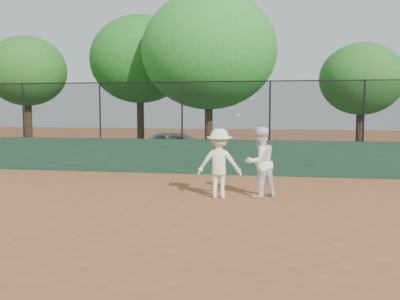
% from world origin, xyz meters
% --- Properties ---
extents(ground, '(80.00, 80.00, 0.00)m').
position_xyz_m(ground, '(0.00, 0.00, 0.00)').
color(ground, '#995731').
rests_on(ground, ground).
extents(back_wall, '(26.00, 0.20, 1.20)m').
position_xyz_m(back_wall, '(0.00, 6.00, 0.60)').
color(back_wall, '#1B3C28').
rests_on(back_wall, ground).
extents(grass_strip, '(36.00, 12.00, 0.01)m').
position_xyz_m(grass_strip, '(0.00, 12.00, 0.00)').
color(grass_strip, '#254917').
rests_on(grass_strip, ground).
extents(parked_car, '(4.03, 1.77, 1.35)m').
position_xyz_m(parked_car, '(-1.28, 9.06, 0.67)').
color(parked_car, silver).
rests_on(parked_car, ground).
extents(player_second, '(1.11, 1.09, 1.80)m').
position_xyz_m(player_second, '(2.34, 2.30, 0.90)').
color(player_second, white).
rests_on(player_second, ground).
extents(player_main, '(1.14, 0.66, 2.15)m').
position_xyz_m(player_main, '(1.32, 2.06, 0.88)').
color(player_main, white).
rests_on(player_main, ground).
extents(fence_assembly, '(26.00, 0.06, 2.00)m').
position_xyz_m(fence_assembly, '(-0.03, 6.00, 2.24)').
color(fence_assembly, black).
rests_on(fence_assembly, back_wall).
extents(tree_0, '(3.85, 3.50, 5.71)m').
position_xyz_m(tree_0, '(-9.15, 10.73, 4.03)').
color(tree_0, '#472F19').
rests_on(tree_0, ground).
extents(tree_1, '(5.02, 4.57, 6.87)m').
position_xyz_m(tree_1, '(-4.08, 12.56, 4.69)').
color(tree_1, '#472D18').
rests_on(tree_1, ground).
extents(tree_2, '(5.95, 5.41, 7.35)m').
position_xyz_m(tree_2, '(-0.27, 10.50, 4.78)').
color(tree_2, '#462B19').
rests_on(tree_2, ground).
extents(tree_3, '(3.77, 3.43, 5.23)m').
position_xyz_m(tree_3, '(6.47, 12.27, 3.58)').
color(tree_3, '#432816').
rests_on(tree_3, ground).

